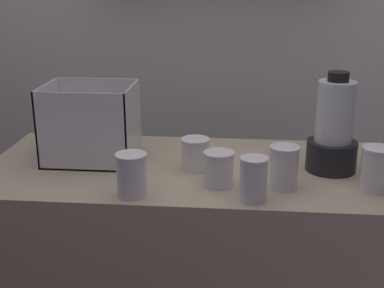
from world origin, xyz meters
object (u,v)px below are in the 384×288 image
Objects in this scene: blender_pitcher at (333,132)px; juice_cup_pomegranate_middle at (219,171)px; juice_cup_mango_right at (253,182)px; juice_cup_mango_far_right at (284,169)px; juice_cup_beet_rightmost at (376,172)px; juice_cup_pomegranate_left at (195,156)px; juice_cup_mango_far_left at (132,177)px; carrot_display_bin at (91,136)px.

blender_pitcher reaches higher than juice_cup_pomegranate_middle.
juice_cup_mango_far_right is at bearing 47.66° from juice_cup_mango_right.
juice_cup_beet_rightmost is at bearing 1.17° from juice_cup_pomegranate_middle.
juice_cup_pomegranate_middle is (0.08, -0.13, 0.00)m from juice_cup_pomegranate_left.
blender_pitcher is at bearing 45.61° from juice_cup_mango_right.
juice_cup_pomegranate_left is 0.79× the size of juice_cup_beet_rightmost.
blender_pitcher reaches higher than juice_cup_mango_far_left.
juice_cup_beet_rightmost is at bearing -11.61° from carrot_display_bin.
blender_pitcher is 0.41m from juice_cup_pomegranate_middle.
juice_cup_mango_right is (0.10, -0.10, 0.01)m from juice_cup_pomegranate_middle.
juice_cup_mango_far_left is 1.19× the size of juice_cup_pomegranate_middle.
juice_cup_mango_right is 0.38m from juice_cup_beet_rightmost.
juice_cup_mango_far_left is 0.99× the size of juice_cup_mango_right.
juice_cup_mango_right is (0.35, -0.00, 0.00)m from juice_cup_mango_far_left.
juice_cup_mango_far_left is at bearing 179.46° from juice_cup_mango_right.
juice_cup_mango_right is at bearing -163.20° from juice_cup_beet_rightmost.
juice_cup_mango_far_right is at bearing 12.54° from juice_cup_mango_far_left.
blender_pitcher reaches higher than juice_cup_mango_right.
juice_cup_beet_rightmost is (0.92, -0.19, -0.03)m from carrot_display_bin.
juice_cup_beet_rightmost is (0.47, 0.01, 0.01)m from juice_cup_pomegranate_middle.
juice_cup_mango_far_right reaches higher than juice_cup_mango_right.
juice_cup_pomegranate_middle is at bearing -57.39° from juice_cup_pomegranate_left.
juice_cup_mango_right is at bearing -28.38° from carrot_display_bin.
blender_pitcher reaches higher than juice_cup_beet_rightmost.
blender_pitcher is at bearing 24.58° from juice_cup_pomegranate_middle.
juice_cup_pomegranate_middle is 0.20m from juice_cup_mango_far_right.
juice_cup_beet_rightmost reaches higher than juice_cup_mango_far_left.
blender_pitcher is 0.20m from juice_cup_beet_rightmost.
carrot_display_bin reaches higher than juice_cup_beet_rightmost.
blender_pitcher is (0.82, -0.03, 0.05)m from carrot_display_bin.
blender_pitcher is 0.46m from juice_cup_pomegranate_left.
juice_cup_mango_far_right is at bearing 0.36° from juice_cup_pomegranate_middle.
juice_cup_mango_far_left is 0.28m from juice_cup_pomegranate_left.
juice_cup_pomegranate_left is at bearing 155.12° from juice_cup_mango_far_right.
carrot_display_bin is at bearing 156.29° from juice_cup_pomegranate_middle.
juice_cup_mango_far_left is at bearing -156.70° from blender_pitcher.
blender_pitcher is at bearing 4.58° from juice_cup_pomegranate_left.
blender_pitcher is at bearing 23.30° from juice_cup_mango_far_left.
carrot_display_bin is 0.92× the size of blender_pitcher.
juice_cup_pomegranate_left is at bearing 167.64° from juice_cup_beet_rightmost.
juice_cup_pomegranate_middle is (-0.36, -0.17, -0.08)m from blender_pitcher.
juice_cup_mango_right is at bearing -44.65° from juice_cup_pomegranate_middle.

